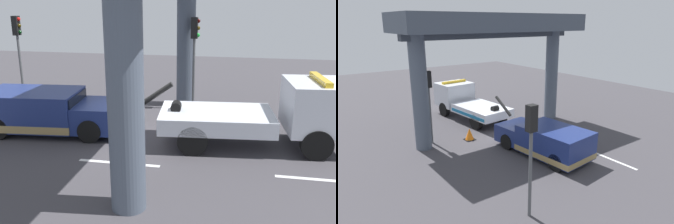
% 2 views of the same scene
% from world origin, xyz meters
% --- Properties ---
extents(ground_plane, '(60.00, 40.00, 0.10)m').
position_xyz_m(ground_plane, '(0.00, 0.00, -0.05)').
color(ground_plane, '#423F44').
extents(lane_stripe_mid, '(2.60, 0.16, 0.01)m').
position_xyz_m(lane_stripe_mid, '(0.00, -2.30, 0.00)').
color(lane_stripe_mid, silver).
rests_on(lane_stripe_mid, ground).
extents(lane_stripe_east, '(2.60, 0.16, 0.01)m').
position_xyz_m(lane_stripe_east, '(6.00, -2.30, 0.00)').
color(lane_stripe_east, silver).
rests_on(lane_stripe_east, ground).
extents(tow_truck_white, '(7.33, 2.92, 2.46)m').
position_xyz_m(tow_truck_white, '(4.74, 0.07, 1.20)').
color(tow_truck_white, silver).
rests_on(tow_truck_white, ground).
extents(towed_van_green, '(5.37, 2.63, 1.58)m').
position_xyz_m(towed_van_green, '(-3.50, -0.01, 0.78)').
color(towed_van_green, navy).
rests_on(towed_van_green, ground).
extents(traffic_light_near, '(0.39, 0.32, 4.08)m').
position_xyz_m(traffic_light_near, '(-6.98, 4.05, 2.98)').
color(traffic_light_near, '#515456').
rests_on(traffic_light_near, ground).
extents(traffic_light_far, '(0.39, 0.32, 4.10)m').
position_xyz_m(traffic_light_far, '(1.52, 4.05, 3.00)').
color(traffic_light_far, '#515456').
rests_on(traffic_light_far, ground).
extents(traffic_cone_orange, '(0.58, 0.58, 0.69)m').
position_xyz_m(traffic_cone_orange, '(0.67, 2.10, 0.33)').
color(traffic_cone_orange, orange).
rests_on(traffic_cone_orange, ground).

